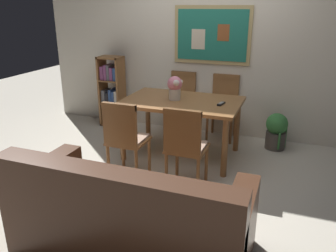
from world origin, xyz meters
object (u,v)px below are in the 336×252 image
object	(u,v)px
flower_vase	(175,87)
tv_remote	(221,104)
leather_couch	(130,219)
dining_chair_near_right	(185,142)
dining_chair_far_left	(181,97)
dining_chair_near_left	(125,135)
dining_chair_far_right	(224,101)
bookshelf	(112,92)
dining_table	(182,107)
potted_ivy	(276,131)

from	to	relation	value
flower_vase	tv_remote	xyz separation A→B (m)	(0.59, -0.02, -0.15)
flower_vase	tv_remote	distance (m)	0.61
leather_couch	dining_chair_near_right	bearing A→B (deg)	85.34
dining_chair_far_left	dining_chair_near_left	bearing A→B (deg)	-92.46
dining_chair_far_right	bookshelf	bearing A→B (deg)	-176.68
dining_chair_far_right	leather_couch	bearing A→B (deg)	-92.80
bookshelf	flower_vase	size ratio (longest dim) A/B	3.77
dining_table	dining_chair_near_right	xyz separation A→B (m)	(0.31, -0.82, -0.11)
dining_table	leather_couch	distance (m)	1.95
dining_chair_near_left	tv_remote	world-z (taller)	dining_chair_near_left
potted_ivy	dining_chair_far_right	bearing A→B (deg)	165.72
dining_chair_far_left	flower_vase	world-z (taller)	flower_vase
dining_chair_near_left	dining_table	bearing A→B (deg)	67.20
dining_chair_near_right	potted_ivy	world-z (taller)	dining_chair_near_right
flower_vase	bookshelf	bearing A→B (deg)	150.60
dining_chair_far_left	bookshelf	world-z (taller)	bookshelf
dining_chair_far_right	flower_vase	xyz separation A→B (m)	(-0.45, -0.85, 0.36)
dining_chair_near_left	dining_chair_far_right	bearing A→B (deg)	67.13
dining_chair_far_right	tv_remote	world-z (taller)	dining_chair_far_right
dining_table	bookshelf	world-z (taller)	bookshelf
dining_chair_far_left	potted_ivy	bearing A→B (deg)	-7.58
dining_chair_far_right	tv_remote	bearing A→B (deg)	-80.84
leather_couch	bookshelf	distance (m)	3.13
dining_chair_near_left	leather_couch	distance (m)	1.23
dining_chair_far_left	leather_couch	xyz separation A→B (m)	(0.51, -2.75, -0.22)
leather_couch	potted_ivy	size ratio (longest dim) A/B	3.61
bookshelf	dining_chair_near_right	bearing A→B (deg)	-42.21
bookshelf	tv_remote	world-z (taller)	bookshelf
dining_chair_far_left	bookshelf	xyz separation A→B (m)	(-1.13, -0.09, 0.00)
dining_chair_near_left	dining_chair_near_right	bearing A→B (deg)	2.37
dining_chair_near_left	leather_couch	bearing A→B (deg)	-61.29
dining_table	dining_chair_far_right	size ratio (longest dim) A/B	1.58
dining_table	tv_remote	bearing A→B (deg)	-2.35
potted_ivy	leather_couch	bearing A→B (deg)	-109.46
dining_chair_near_right	flower_vase	bearing A→B (deg)	116.23
tv_remote	dining_chair_far_right	bearing A→B (deg)	99.16
dining_table	tv_remote	size ratio (longest dim) A/B	8.92
dining_chair_near_right	flower_vase	xyz separation A→B (m)	(-0.40, 0.82, 0.36)
dining_chair_far_left	tv_remote	bearing A→B (deg)	-47.63
dining_table	dining_chair_near_right	bearing A→B (deg)	-69.24
flower_vase	tv_remote	bearing A→B (deg)	-1.80
dining_table	potted_ivy	bearing A→B (deg)	29.93
dining_chair_far_right	bookshelf	distance (m)	1.78
dining_chair_far_left	leather_couch	distance (m)	2.80
dining_chair_near_right	dining_chair_far_left	xyz separation A→B (m)	(-0.60, 1.66, 0.00)
dining_chair_near_left	flower_vase	xyz separation A→B (m)	(0.27, 0.85, 0.36)
leather_couch	tv_remote	size ratio (longest dim) A/B	11.16
dining_chair_near_left	flower_vase	size ratio (longest dim) A/B	3.11
dining_table	dining_chair_far_left	distance (m)	0.89
dining_chair_far_left	leather_couch	bearing A→B (deg)	-79.52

